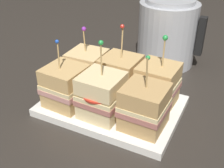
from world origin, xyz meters
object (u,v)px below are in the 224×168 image
sandwich_back_center (120,76)px  sandwich_back_right (157,85)px  serving_platter (112,106)px  sandwich_back_left (88,69)px  sandwich_front_right (144,107)px  sandwich_front_left (66,86)px  sandwich_front_center (101,96)px  kettle_steel (167,33)px

sandwich_back_center → sandwich_back_right: sandwich_back_center is taller
serving_platter → sandwich_back_left: bearing=153.4°
serving_platter → sandwich_front_right: (0.10, -0.05, 0.06)m
sandwich_front_left → sandwich_front_center: 0.09m
sandwich_front_right → sandwich_back_right: sandwich_back_right is taller
sandwich_front_center → sandwich_back_left: bearing=133.7°
serving_platter → sandwich_back_right: (0.09, 0.05, 0.06)m
sandwich_back_right → sandwich_front_left: bearing=-152.8°
sandwich_front_right → kettle_steel: size_ratio=0.74×
serving_platter → sandwich_front_left: size_ratio=1.96×
sandwich_front_center → sandwich_back_center: sandwich_back_center is taller
serving_platter → sandwich_back_left: sandwich_back_left is taller
sandwich_front_left → kettle_steel: kettle_steel is taller
serving_platter → sandwich_front_right: bearing=-25.2°
sandwich_back_center → sandwich_front_right: bearing=-43.2°
serving_platter → sandwich_back_left: (-0.09, 0.05, 0.06)m
sandwich_front_left → sandwich_back_right: bearing=27.2°
sandwich_back_center → kettle_steel: (0.04, 0.26, 0.03)m
sandwich_front_center → kettle_steel: (0.04, 0.35, 0.03)m
serving_platter → kettle_steel: 0.32m
serving_platter → sandwich_back_right: 0.12m
serving_platter → sandwich_back_right: size_ratio=1.85×
sandwich_back_left → serving_platter: bearing=-26.6°
sandwich_back_center → serving_platter: bearing=-89.1°
sandwich_back_right → sandwich_front_right: bearing=-87.6°
sandwich_back_left → sandwich_front_right: bearing=-25.9°
sandwich_front_center → sandwich_back_center: size_ratio=0.99×
sandwich_back_left → kettle_steel: 0.29m
sandwich_back_left → sandwich_back_right: 0.18m
serving_platter → sandwich_front_left: 0.12m
sandwich_back_left → sandwich_back_right: (0.18, 0.00, 0.00)m
kettle_steel → sandwich_front_center: bearing=-95.7°
sandwich_front_left → sandwich_back_right: size_ratio=0.94×
sandwich_front_left → sandwich_front_center: (0.09, -0.00, 0.00)m
sandwich_back_left → sandwich_front_center: bearing=-46.3°
sandwich_front_center → sandwich_front_right: size_ratio=1.07×
sandwich_front_right → sandwich_back_left: size_ratio=1.04×
sandwich_front_right → kettle_steel: (-0.06, 0.35, 0.03)m
sandwich_front_center → sandwich_front_left: bearing=179.5°
sandwich_back_right → sandwich_back_center: bearing=-179.3°
sandwich_front_left → sandwich_front_right: 0.19m
sandwich_front_left → sandwich_front_right: (0.19, 0.00, 0.00)m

